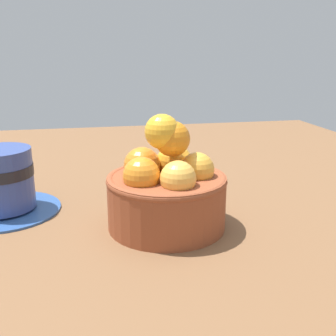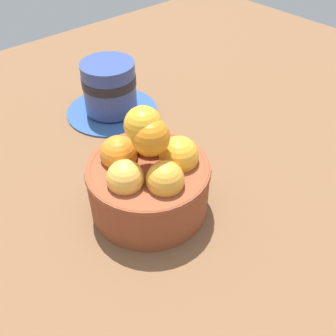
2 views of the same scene
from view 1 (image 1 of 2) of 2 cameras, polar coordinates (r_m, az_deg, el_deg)
name	(u,v)px [view 1 (image 1 of 2)]	position (r cm, az deg, el deg)	size (l,w,h in cm)	color
ground_plane	(167,238)	(51.64, -0.18, -9.71)	(139.07, 111.39, 3.17)	brown
terracotta_bowl	(166,189)	(49.22, -0.23, -2.89)	(14.52, 14.52, 13.96)	brown
coffee_cup	(1,183)	(58.24, -22.35, -1.93)	(14.87, 14.87, 8.66)	#2C4F8E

